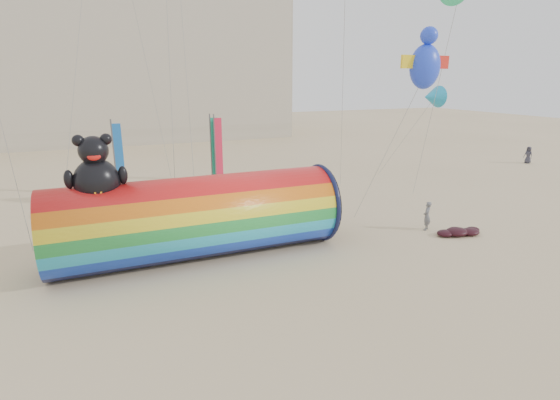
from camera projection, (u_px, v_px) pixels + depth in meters
name	position (u px, v px, depth m)	size (l,w,h in m)	color
ground	(283.00, 262.00, 19.19)	(160.00, 160.00, 0.00)	#CCB58C
hotel_building	(41.00, 57.00, 52.62)	(60.40, 15.40, 20.60)	#B7AD99
windsock_assembly	(198.00, 215.00, 19.41)	(12.60, 3.84, 5.81)	red
kite_handler	(427.00, 216.00, 23.07)	(0.56, 0.37, 1.55)	slate
fabric_bundle	(459.00, 232.00, 22.50)	(2.62, 1.35, 0.41)	#3C0A15
festival_banners	(186.00, 150.00, 32.33)	(7.99, 1.95, 5.20)	#59595E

